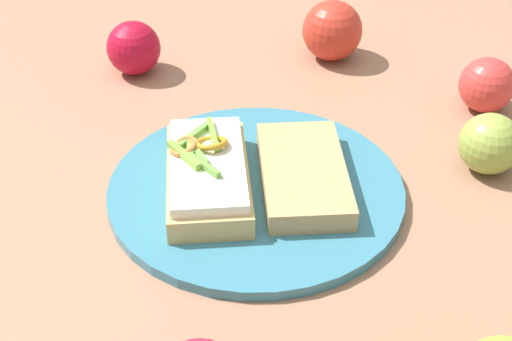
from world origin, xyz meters
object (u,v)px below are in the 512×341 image
Objects in this scene: apple_1 at (490,144)px; apple_2 at (332,31)px; plate at (256,190)px; apple_4 at (134,48)px; sandwich at (207,173)px; bread_slice_side at (303,174)px; apple_5 at (487,85)px.

apple_2 is (0.29, -0.11, 0.01)m from apple_1.
apple_4 is (0.30, -0.11, 0.03)m from plate.
apple_2 is (0.07, -0.35, 0.01)m from sandwich.
plate is at bearing -91.37° from sandwich.
bread_slice_side is (-0.04, -0.03, 0.02)m from plate.
apple_2 reaches higher than plate.
bread_slice_side is 2.30× the size of apple_4.
plate is 3.81× the size of apple_2.
apple_2 is at bearing 1.23° from apple_5.
apple_2 reaches higher than apple_1.
sandwich is at bearing 102.09° from apple_2.
apple_4 is at bearing -20.33° from plate.
sandwich is 0.38m from apple_5.
apple_1 is 0.99× the size of apple_5.
apple_1 is at bearing -131.29° from plate.
bread_slice_side is 2.42× the size of apple_5.
apple_1 is at bearing -169.56° from apple_4.
apple_5 reaches higher than sandwich.
apple_4 is at bearing 17.44° from sandwich.
apple_5 is at bearing -153.55° from apple_4.
apple_2 is at bearing -13.91° from bread_slice_side.
sandwich reaches higher than plate.
apple_4 is 0.46m from apple_5.
plate is at bearing 91.11° from bread_slice_side.
plate is 0.33m from apple_2.
apple_5 is at bearing -110.06° from plate.
sandwich is 0.10m from bread_slice_side.
apple_1 is 0.48m from apple_4.
apple_4 is at bearing 47.23° from apple_2.
apple_5 is (-0.41, -0.21, -0.00)m from apple_4.
apple_1 is at bearing -85.78° from sandwich.
apple_4 reaches higher than plate.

